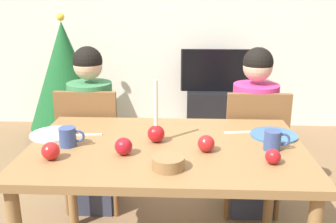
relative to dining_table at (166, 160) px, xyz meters
name	(u,v)px	position (x,y,z in m)	size (l,w,h in m)	color
back_wall	(177,14)	(0.00, 2.60, 0.63)	(6.40, 0.10, 2.60)	silver
dining_table	(166,160)	(0.00, 0.00, 0.00)	(1.40, 0.90, 0.75)	olive
chair_left	(92,143)	(-0.55, 0.61, -0.15)	(0.40, 0.40, 0.90)	brown
chair_right	(253,146)	(0.56, 0.61, -0.15)	(0.40, 0.40, 0.90)	brown
person_left_child	(92,133)	(-0.55, 0.64, -0.10)	(0.30, 0.30, 1.17)	#33384C
person_right_child	(253,136)	(0.56, 0.64, -0.10)	(0.30, 0.30, 1.17)	#33384C
tv_stand	(215,111)	(0.44, 2.30, -0.43)	(0.64, 0.40, 0.48)	black
tv	(217,70)	(0.44, 2.30, 0.04)	(0.79, 0.05, 0.46)	black
christmas_tree	(65,75)	(-1.17, 2.05, 0.03)	(0.80, 0.80, 1.33)	brown
candle_centerpiece	(156,130)	(-0.06, 0.05, 0.15)	(0.09, 0.09, 0.33)	red
plate_left	(53,134)	(-0.63, 0.12, 0.09)	(0.25, 0.25, 0.01)	silver
plate_right	(274,135)	(0.58, 0.16, 0.09)	(0.25, 0.25, 0.01)	teal
mug_left	(68,137)	(-0.49, -0.03, 0.13)	(0.13, 0.09, 0.10)	#33477F
mug_right	(273,140)	(0.53, -0.03, 0.13)	(0.13, 0.08, 0.10)	#33477F
fork_left	(85,135)	(-0.45, 0.12, 0.09)	(0.18, 0.01, 0.01)	silver
fork_right	(240,132)	(0.40, 0.20, 0.09)	(0.18, 0.01, 0.01)	silver
bowl_walnuts	(168,163)	(0.02, -0.27, 0.11)	(0.15, 0.15, 0.05)	olive
apple_near_candle	(273,157)	(0.49, -0.20, 0.12)	(0.07, 0.07, 0.07)	#B3161C
apple_by_left_plate	(124,146)	(-0.20, -0.13, 0.13)	(0.08, 0.08, 0.08)	#AD141F
apple_by_right_mug	(206,143)	(0.20, -0.07, 0.13)	(0.08, 0.08, 0.08)	red
apple_far_edge	(51,151)	(-0.53, -0.20, 0.13)	(0.08, 0.08, 0.08)	red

